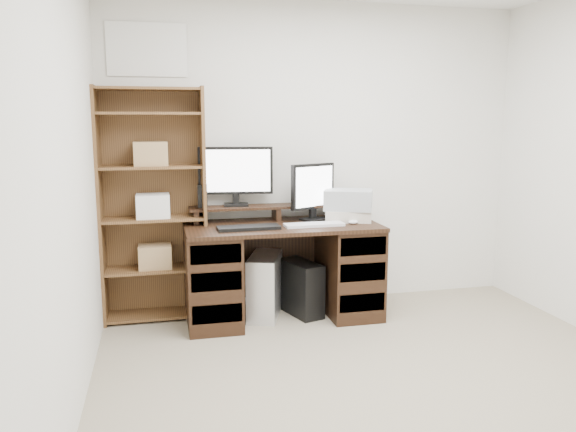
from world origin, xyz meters
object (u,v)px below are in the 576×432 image
object	(u,v)px
monitor_small	(313,190)
tower_black	(301,288)
tower_silver	(265,285)
desk	(282,269)
printer	(348,215)
bookshelf	(153,203)
monitor_wide	(236,173)

from	to	relation	value
monitor_small	tower_black	size ratio (longest dim) A/B	0.98
tower_silver	tower_black	distance (m)	0.29
monitor_small	tower_silver	size ratio (longest dim) A/B	0.92
desk	printer	size ratio (longest dim) A/B	4.19
monitor_small	bookshelf	distance (m)	1.26
monitor_small	tower_black	distance (m)	0.80
bookshelf	monitor_wide	bearing A→B (deg)	4.31
tower_black	desk	bearing A→B (deg)	171.06
desk	monitor_wide	size ratio (longest dim) A/B	2.52
monitor_small	tower_silver	distance (m)	0.86
monitor_wide	printer	bearing A→B (deg)	-7.75
tower_black	bookshelf	size ratio (longest dim) A/B	0.26
monitor_wide	tower_silver	bearing A→B (deg)	-40.52
printer	tower_black	world-z (taller)	printer
tower_black	bookshelf	distance (m)	1.35
tower_silver	tower_black	xyz separation A→B (m)	(0.29, -0.03, -0.03)
monitor_small	printer	world-z (taller)	monitor_small
desk	monitor_small	world-z (taller)	monitor_small
desk	tower_black	world-z (taller)	desk
desk	monitor_small	bearing A→B (deg)	21.92
desk	tower_silver	distance (m)	0.20
monitor_small	tower_silver	bearing A→B (deg)	163.65
bookshelf	printer	bearing A→B (deg)	-6.70
bookshelf	tower_silver	bearing A→B (deg)	-10.74
desk	tower_silver	world-z (taller)	desk
desk	printer	world-z (taller)	printer
desk	bookshelf	xyz separation A→B (m)	(-0.97, 0.21, 0.53)
printer	tower_silver	size ratio (longest dim) A/B	0.72
desk	tower_silver	xyz separation A→B (m)	(-0.13, 0.05, -0.14)
monitor_small	tower_black	world-z (taller)	monitor_small
tower_silver	bookshelf	distance (m)	1.09
desk	bookshelf	distance (m)	1.13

